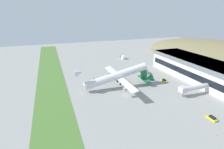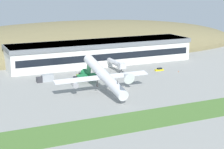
# 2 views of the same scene
# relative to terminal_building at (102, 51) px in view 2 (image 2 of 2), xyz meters

# --- Properties ---
(ground_plane) EXTENTS (342.94, 342.94, 0.00)m
(ground_plane) POSITION_rel_terminal_building_xyz_m (-11.75, -52.57, -7.23)
(ground_plane) COLOR gray
(grass_strip_foreground) EXTENTS (308.64, 16.58, 0.08)m
(grass_strip_foreground) POSITION_rel_terminal_building_xyz_m (-11.75, -88.32, -7.19)
(grass_strip_foreground) COLOR #4C7533
(grass_strip_foreground) RESTS_ON ground_plane
(hill_backdrop) EXTENTS (255.68, 80.94, 40.22)m
(hill_backdrop) POSITION_rel_terminal_building_xyz_m (1.87, 42.95, -7.23)
(hill_backdrop) COLOR olive
(hill_backdrop) RESTS_ON ground_plane
(terminal_building) EXTENTS (104.62, 22.36, 12.78)m
(terminal_building) POSITION_rel_terminal_building_xyz_m (0.00, 0.00, 0.00)
(terminal_building) COLOR white
(terminal_building) RESTS_ON ground_plane
(jetway_0) EXTENTS (3.38, 17.30, 5.43)m
(jetway_0) POSITION_rel_terminal_building_xyz_m (-0.13, -20.14, -3.24)
(jetway_0) COLOR silver
(jetway_0) RESTS_ON ground_plane
(cargo_airplane) EXTENTS (41.16, 46.59, 13.62)m
(cargo_airplane) POSITION_rel_terminal_building_xyz_m (-21.73, -53.01, -0.25)
(cargo_airplane) COLOR silver
(service_car_0) EXTENTS (4.05, 1.83, 1.63)m
(service_car_0) POSITION_rel_terminal_building_xyz_m (-25.53, -28.72, -6.56)
(service_car_0) COLOR #264C99
(service_car_0) RESTS_ON ground_plane
(service_car_1) EXTENTS (4.54, 2.02, 1.68)m
(service_car_1) POSITION_rel_terminal_building_xyz_m (-20.46, -22.65, -6.54)
(service_car_1) COLOR gold
(service_car_1) RESTS_ON ground_plane
(service_car_2) EXTENTS (4.57, 1.75, 1.52)m
(service_car_2) POSITION_rel_terminal_building_xyz_m (20.11, -28.82, -6.60)
(service_car_2) COLOR gold
(service_car_2) RESTS_ON ground_plane
(fuel_truck) EXTENTS (7.88, 2.49, 3.31)m
(fuel_truck) POSITION_rel_terminal_building_xyz_m (-39.07, -26.27, -5.69)
(fuel_truck) COLOR #333338
(fuel_truck) RESTS_ON ground_plane
(traffic_cone_0) EXTENTS (0.52, 0.52, 0.58)m
(traffic_cone_0) POSITION_rel_terminal_building_xyz_m (27.91, -35.00, -6.95)
(traffic_cone_0) COLOR orange
(traffic_cone_0) RESTS_ON ground_plane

